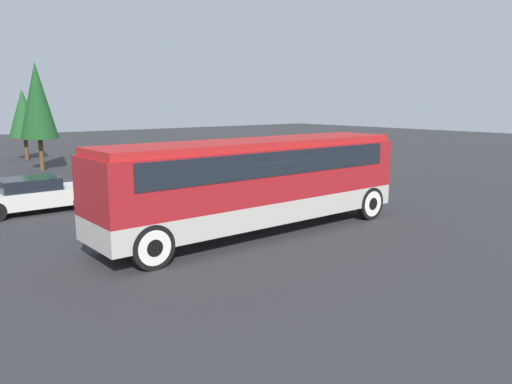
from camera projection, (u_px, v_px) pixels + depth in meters
The scene contains 7 objects.
ground_plane at pixel (256, 233), 16.45m from camera, with size 120.00×120.00×0.00m, color #2D2D30.
tour_bus at pixel (258, 177), 16.18m from camera, with size 10.98×2.50×3.08m.
parked_car_near at pixel (224, 174), 25.04m from camera, with size 4.39×1.80×1.41m.
parked_car_mid at pixel (33, 195), 19.51m from camera, with size 4.09×1.96×1.37m.
parked_car_far at pixel (164, 186), 21.57m from camera, with size 4.33×1.97×1.39m.
tree_left at pixel (23, 113), 36.77m from camera, with size 2.23×2.23×5.20m.
tree_center at pixel (37, 101), 30.58m from camera, with size 2.26×2.26×6.67m.
Camera 1 is at (-10.08, -12.36, 4.28)m, focal length 35.00 mm.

